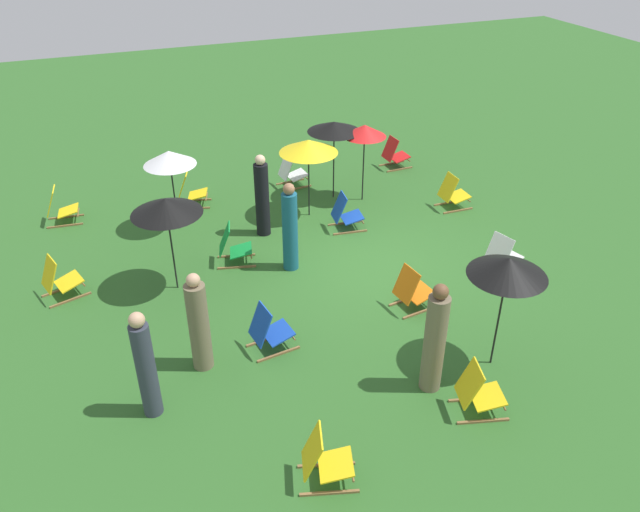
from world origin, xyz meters
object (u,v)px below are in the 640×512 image
Objects in this scene: deckchair_10 at (191,191)px; umbrella_5 at (169,158)px; deckchair_5 at (412,291)px; deckchair_11 at (503,256)px; deckchair_8 at (478,392)px; deckchair_3 at (269,331)px; umbrella_4 at (166,206)px; deckchair_0 at (453,193)px; umbrella_1 at (508,267)px; person_4 at (262,197)px; deckchair_7 at (60,208)px; deckchair_2 at (59,280)px; deckchair_6 at (345,214)px; person_2 at (146,367)px; umbrella_3 at (308,146)px; person_1 at (199,324)px; person_3 at (290,229)px; deckchair_4 at (291,172)px; umbrella_0 at (365,131)px; umbrella_2 at (334,127)px; person_0 at (435,341)px; deckchair_1 at (395,154)px; deckchair_12 at (324,460)px; deckchair_9 at (233,247)px.

umbrella_5 is at bearing 171.30° from deckchair_10.
deckchair_11 is at bearing -87.09° from deckchair_5.
deckchair_5 is at bearing 7.70° from deckchair_8.
deckchair_3 is 2.90m from umbrella_4.
deckchair_0 is at bearing -13.06° from deckchair_8.
umbrella_1 is 1.05× the size of umbrella_4.
deckchair_7 is at bearing -19.93° from person_4.
deckchair_5 is at bearing -131.59° from deckchair_2.
person_4 reaches higher than deckchair_6.
deckchair_11 is at bearing -126.36° from umbrella_5.
umbrella_5 is 5.59m from person_2.
deckchair_5 is 0.46× the size of umbrella_3.
umbrella_1 reaches higher than person_1.
deckchair_3 is 0.46× the size of person_3.
deckchair_5 and deckchair_11 have the same top height.
deckchair_8 is at bearing 174.99° from deckchair_4.
umbrella_0 reaches higher than deckchair_4.
umbrella_2 is at bearing -27.97° from person_2.
deckchair_1 is at bearing 27.41° from person_0.
deckchair_5 and deckchair_8 have the same top height.
umbrella_1 is (-4.89, -0.41, 1.43)m from deckchair_6.
umbrella_2 is (2.04, -6.23, 1.39)m from deckchair_2.
deckchair_6 is at bearing -8.96° from deckchair_12.
person_0 is (-5.91, 0.27, -0.78)m from umbrella_3.
deckchair_0 is 7.37m from person_1.
person_2 is at bearing 126.87° from person_0.
deckchair_11 is at bearing -39.95° from deckchair_12.
deckchair_3 is 0.97× the size of deckchair_11.
umbrella_0 is (3.91, 1.17, 1.35)m from deckchair_11.
deckchair_12 is (-6.05, 5.61, 0.00)m from deckchair_0.
deckchair_12 is at bearing -168.66° from deckchair_9.
deckchair_0 is at bearing -105.34° from umbrella_3.
deckchair_12 is (-5.55, 0.27, 0.00)m from deckchair_9.
deckchair_12 is at bearing 160.89° from umbrella_3.
deckchair_3 is at bearing 122.34° from deckchair_0.
deckchair_1 is 8.96m from deckchair_2.
umbrella_4 is at bearing 130.20° from deckchair_4.
umbrella_2 reaches higher than deckchair_10.
umbrella_4 reaches higher than deckchair_7.
person_1 is at bearing 170.58° from deckchair_9.
deckchair_10 is 0.50× the size of person_1.
umbrella_2 is at bearing -59.21° from umbrella_4.
deckchair_8 is at bearing -141.16° from deckchair_7.
umbrella_5 is at bearing 75.95° from deckchair_6.
umbrella_2 is at bearing -12.65° from deckchair_5.
deckchair_6 is 0.48× the size of person_1.
umbrella_4 is 1.00× the size of person_0.
person_1 reaches higher than deckchair_11.
deckchair_5 is 1.00× the size of deckchair_7.
deckchair_11 is (-5.11, -5.02, 0.00)m from deckchair_10.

